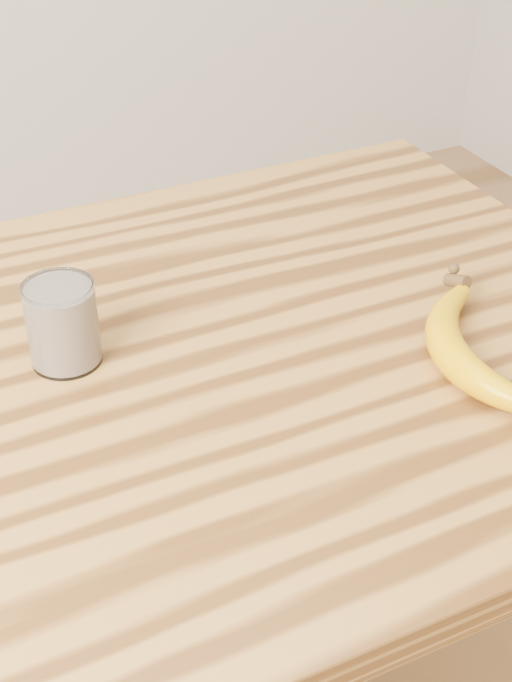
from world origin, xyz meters
name	(u,v)px	position (x,y,z in m)	size (l,w,h in m)	color
table	(138,468)	(0.00, 0.00, 0.77)	(1.20, 0.80, 0.90)	olive
smoothie_glass	(62,324)	(-0.05, 0.06, 0.95)	(0.07, 0.07, 0.09)	white
banana	(449,353)	(0.31, -0.13, 0.92)	(0.12, 0.32, 0.04)	#E09F00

